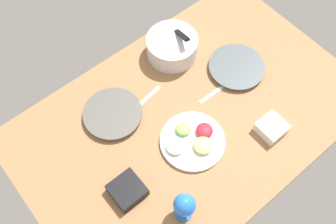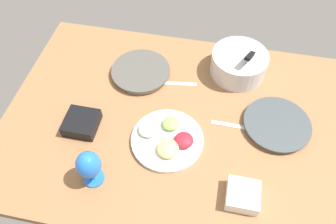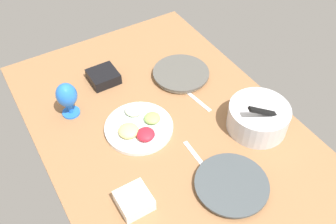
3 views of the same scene
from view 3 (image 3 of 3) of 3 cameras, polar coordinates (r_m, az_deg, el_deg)
name	(u,v)px [view 3 (image 3 of 3)]	position (r cm, az deg, el deg)	size (l,w,h in cm)	color
ground_plane	(169,134)	(162.16, 0.22, -3.32)	(160.00, 104.00, 4.00)	#8C603D
dinner_plate_left	(181,74)	(184.73, 1.99, 5.82)	(27.68, 27.68, 3.01)	silver
dinner_plate_right	(231,185)	(144.80, 9.67, -10.92)	(28.10, 28.10, 2.57)	silver
mixing_bowl	(258,117)	(162.20, 13.60, -0.72)	(25.75, 25.75, 18.01)	silver
fruit_platter	(139,126)	(160.42, -4.48, -2.19)	(29.52, 29.52, 5.25)	silver
hurricane_glass_blue	(67,96)	(165.82, -15.19, 2.33)	(9.11, 9.11, 17.02)	blue
square_bowl_white	(134,200)	(137.98, -5.21, -13.25)	(11.67, 11.67, 5.57)	white
square_bowl_black	(103,76)	(184.06, -9.84, 5.42)	(13.32, 13.32, 5.21)	black
fork_by_left_plate	(197,100)	(173.58, 4.44, 1.86)	(18.00, 1.80, 0.60)	silver
fork_by_right_plate	(197,157)	(152.03, 4.40, -6.81)	(18.00, 1.80, 0.60)	silver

